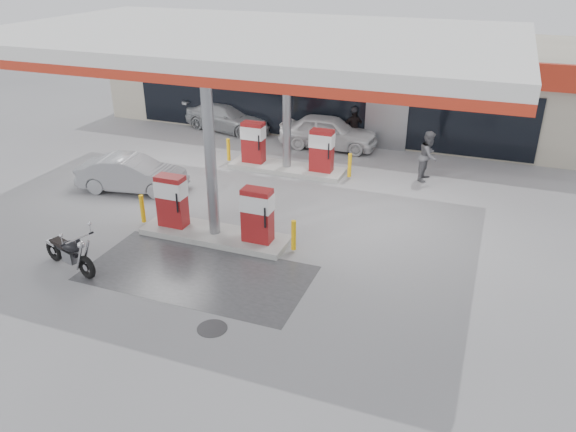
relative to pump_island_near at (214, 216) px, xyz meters
name	(u,v)px	position (x,y,z in m)	size (l,w,h in m)	color
ground	(181,270)	(0.00, -2.00, -0.71)	(90.00, 90.00, 0.00)	gray
wet_patch	(197,273)	(0.50, -2.00, -0.71)	(6.00, 3.00, 0.00)	#4C4C4F
drain_cover	(212,328)	(2.00, -4.00, -0.71)	(0.70, 0.70, 0.01)	#38383A
store_building	(344,78)	(0.01, 13.94, 1.30)	(22.00, 8.22, 4.00)	#B7AF99
canopy	(251,41)	(0.00, 3.00, 4.56)	(16.00, 10.02, 5.51)	silver
pump_island_near	(214,216)	(0.00, 0.00, 0.00)	(5.14, 1.30, 1.78)	#9E9E99
pump_island_far	(287,153)	(0.00, 6.00, 0.00)	(5.14, 1.30, 1.78)	#9E9E99
parked_motorcycle	(70,253)	(-2.74, -3.01, -0.22)	(2.11, 1.03, 1.11)	black
sedan_white	(329,132)	(0.69, 9.20, 0.00)	(1.69, 4.20, 1.43)	silver
attendant	(429,156)	(5.21, 7.00, 0.21)	(0.90, 0.70, 1.85)	#59595E
hatchback_silver	(132,174)	(-4.40, 2.20, -0.09)	(1.32, 3.79, 1.25)	gray
parked_car_left	(228,117)	(-4.50, 10.00, -0.07)	(1.78, 4.38, 1.27)	#94989B
parked_car_right	(471,132)	(6.37, 12.00, -0.21)	(1.66, 3.61, 1.00)	gray
biker_walking	(353,128)	(1.63, 9.80, 0.11)	(0.96, 0.40, 1.64)	black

